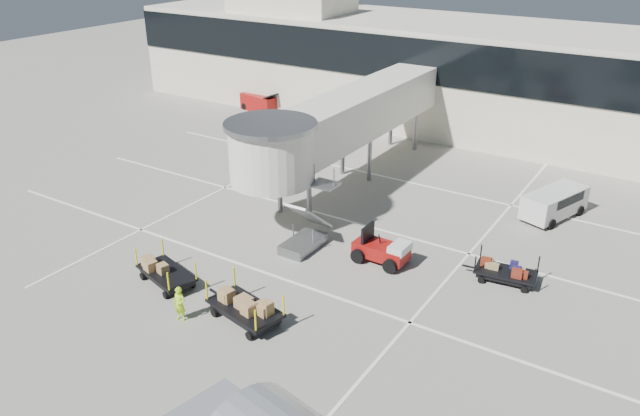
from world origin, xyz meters
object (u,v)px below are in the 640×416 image
(baggage_tug, at_px, (382,250))
(suitcase_cart, at_px, (509,273))
(box_cart_far, at_px, (167,274))
(minivan, at_px, (556,201))
(ground_worker, at_px, (180,304))
(belt_loader, at_px, (260,103))
(box_cart_near, at_px, (245,305))

(baggage_tug, height_order, suitcase_cart, baggage_tug)
(box_cart_far, height_order, minivan, minivan)
(ground_worker, relative_size, belt_loader, 0.39)
(box_cart_far, bearing_deg, box_cart_near, 12.40)
(belt_loader, bearing_deg, minivan, -5.97)
(belt_loader, bearing_deg, box_cart_far, -50.17)
(suitcase_cart, relative_size, box_cart_near, 0.83)
(baggage_tug, xyz_separation_m, suitcase_cart, (5.82, 1.51, -0.16))
(box_cart_near, bearing_deg, suitcase_cart, 58.21)
(box_cart_near, bearing_deg, minivan, 75.62)
(box_cart_near, relative_size, box_cart_far, 1.08)
(belt_loader, bearing_deg, box_cart_near, -42.78)
(minivan, xyz_separation_m, belt_loader, (-27.20, 8.22, -0.25))
(baggage_tug, relative_size, suitcase_cart, 0.79)
(box_cart_near, height_order, minivan, box_cart_near)
(box_cart_far, xyz_separation_m, ground_worker, (2.55, -1.78, 0.25))
(suitcase_cart, height_order, minivan, minivan)
(suitcase_cart, height_order, box_cart_near, box_cart_near)
(ground_worker, distance_m, minivan, 21.59)
(belt_loader, bearing_deg, ground_worker, -47.69)
(baggage_tug, relative_size, box_cart_near, 0.66)
(baggage_tug, height_order, ground_worker, baggage_tug)
(box_cart_far, relative_size, ground_worker, 2.46)
(baggage_tug, xyz_separation_m, minivan, (5.82, 9.83, 0.31))
(minivan, bearing_deg, ground_worker, -100.40)
(minivan, distance_m, belt_loader, 28.41)
(baggage_tug, bearing_deg, box_cart_near, -108.46)
(box_cart_far, distance_m, minivan, 21.53)
(suitcase_cart, distance_m, ground_worker, 14.94)
(ground_worker, bearing_deg, box_cart_near, 25.47)
(ground_worker, bearing_deg, minivan, 51.34)
(baggage_tug, height_order, box_cart_near, baggage_tug)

